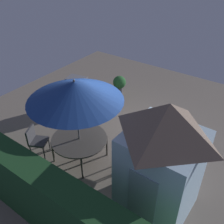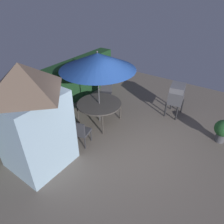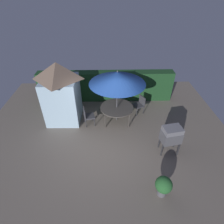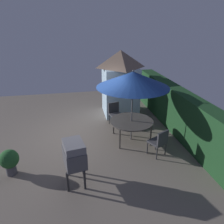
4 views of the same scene
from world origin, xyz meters
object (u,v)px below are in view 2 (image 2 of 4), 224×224
at_px(chair_near_shed, 80,131).
at_px(potted_plant_by_shed, 223,130).
at_px(chair_far_side, 106,92).
at_px(patio_umbrella, 98,61).
at_px(garden_shed, 31,118).
at_px(bbq_grill, 177,94).
at_px(patio_table, 99,104).

xyz_separation_m(chair_near_shed, potted_plant_by_shed, (2.58, -3.47, -0.08)).
bearing_deg(chair_far_side, patio_umbrella, -154.04).
bearing_deg(garden_shed, chair_near_shed, -23.07).
xyz_separation_m(patio_umbrella, bbq_grill, (1.91, -2.03, -1.36)).
relative_size(patio_umbrella, chair_near_shed, 2.80).
bearing_deg(chair_far_side, patio_table, -154.04).
relative_size(garden_shed, potted_plant_by_shed, 3.76).
relative_size(patio_table, chair_near_shed, 1.70).
height_order(garden_shed, potted_plant_by_shed, garden_shed).
relative_size(patio_umbrella, bbq_grill, 2.10).
xyz_separation_m(patio_table, potted_plant_by_shed, (1.24, -3.78, -0.24)).
height_order(garden_shed, patio_table, garden_shed).
bearing_deg(potted_plant_by_shed, garden_shed, 133.16).
bearing_deg(chair_near_shed, bbq_grill, -27.82).
relative_size(garden_shed, patio_table, 1.85).
bearing_deg(patio_umbrella, potted_plant_by_shed, -71.89).
relative_size(chair_near_shed, potted_plant_by_shed, 1.20).
xyz_separation_m(garden_shed, chair_near_shed, (1.11, -0.47, -0.92)).
xyz_separation_m(bbq_grill, chair_far_side, (-0.74, 2.60, -0.33)).
xyz_separation_m(patio_umbrella, chair_near_shed, (-1.35, -0.31, -1.68)).
distance_m(garden_shed, patio_umbrella, 2.58).
bearing_deg(chair_far_side, chair_near_shed, -160.70).
bearing_deg(garden_shed, patio_umbrella, -3.78).
relative_size(bbq_grill, chair_near_shed, 1.33).
xyz_separation_m(patio_umbrella, potted_plant_by_shed, (1.24, -3.78, -1.76)).
bearing_deg(potted_plant_by_shed, patio_table, 108.11).
xyz_separation_m(garden_shed, bbq_grill, (4.37, -2.19, -0.60)).
distance_m(patio_umbrella, chair_far_side, 2.12).
relative_size(garden_shed, chair_near_shed, 3.14).
xyz_separation_m(patio_table, bbq_grill, (1.91, -2.03, 0.16)).
distance_m(bbq_grill, chair_far_side, 2.72).
height_order(chair_near_shed, potted_plant_by_shed, chair_near_shed).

